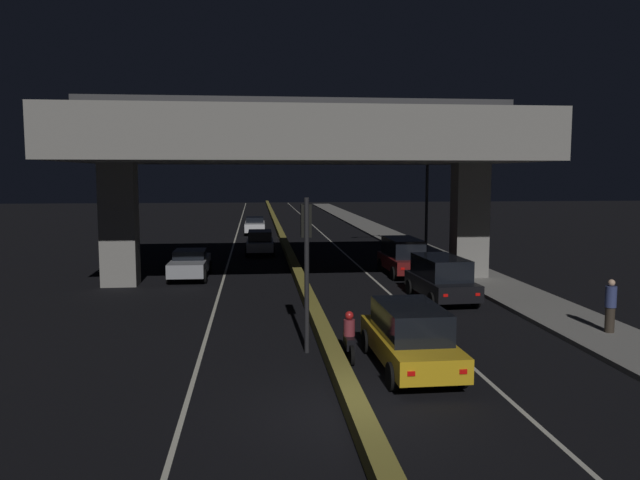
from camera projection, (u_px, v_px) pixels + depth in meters
ground_plane at (355, 415)px, 13.48m from camera, size 200.00×200.00×0.00m
lane_line_left_inner at (234, 242)px, 47.71m from camera, size 0.12×126.00×0.00m
lane_line_right_inner at (330, 241)px, 48.47m from camera, size 0.12×126.00×0.00m
median_divider at (283, 238)px, 48.07m from camera, size 0.47×126.00×0.42m
sidewalk_right at (418, 250)px, 42.07m from camera, size 2.83×126.00×0.16m
elevated_overpass at (299, 143)px, 29.24m from camera, size 20.61×11.78×8.73m
traffic_light_left_of_median at (306, 247)px, 17.93m from camera, size 0.30×0.49×4.51m
street_lamp at (422, 173)px, 37.66m from camera, size 2.41×0.32×8.97m
car_taxi_yellow_lead at (410, 336)px, 16.55m from camera, size 1.97×4.84×1.72m
car_black_second at (441, 277)px, 25.49m from camera, size 2.13×4.54×1.80m
car_dark_red_third at (403, 256)px, 31.89m from camera, size 1.96×4.55×1.89m
car_silver_lead_oncoming at (190, 264)px, 30.93m from camera, size 1.90×4.58×1.42m
car_white_second_oncoming at (260, 242)px, 40.07m from camera, size 1.86×3.98×1.54m
car_white_third_oncoming at (255, 225)px, 53.71m from camera, size 1.87×4.52×1.46m
motorcycle_black_filtering_near at (349, 338)px, 17.51m from camera, size 0.33×1.86×1.36m
pedestrian_on_sidewalk at (610, 306)px, 19.78m from camera, size 0.35×0.35×1.71m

